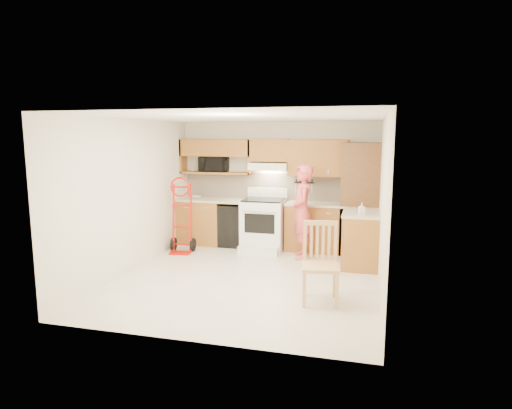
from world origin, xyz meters
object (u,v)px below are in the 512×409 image
at_px(hand_truck, 181,219).
at_px(range, 263,220).
at_px(person, 302,212).
at_px(dining_chair, 320,263).
at_px(microwave, 214,164).

bearing_deg(hand_truck, range, 13.72).
bearing_deg(hand_truck, person, -2.15).
height_order(range, dining_chair, range).
bearing_deg(range, dining_chair, -60.69).
height_order(microwave, hand_truck, microwave).
relative_size(person, dining_chair, 1.59).
bearing_deg(microwave, range, -19.67).
bearing_deg(person, hand_truck, -99.13).
height_order(microwave, dining_chair, microwave).
height_order(range, person, person).
distance_m(microwave, hand_truck, 1.41).
xyz_separation_m(microwave, range, (1.13, -0.37, -1.05)).
bearing_deg(range, hand_truck, -159.10).
height_order(microwave, person, microwave).
xyz_separation_m(range, hand_truck, (-1.48, -0.56, 0.06)).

